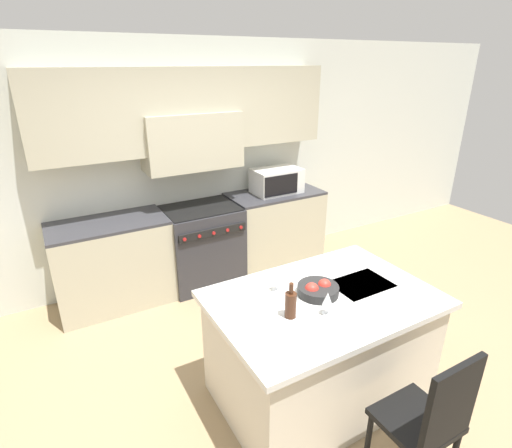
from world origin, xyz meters
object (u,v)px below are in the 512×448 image
at_px(microwave, 277,181).
at_px(wine_bottle, 291,304).
at_px(range_stove, 202,245).
at_px(wine_glass_near, 327,300).
at_px(wine_glass_far, 276,277).
at_px(island_chair, 430,418).
at_px(fruit_bowl, 318,289).

height_order(microwave, wine_bottle, microwave).
height_order(range_stove, wine_glass_near, wine_glass_near).
bearing_deg(wine_glass_far, microwave, 57.81).
bearing_deg(island_chair, wine_glass_near, 103.51).
height_order(wine_bottle, wine_glass_near, wine_bottle).
bearing_deg(range_stove, island_chair, -86.96).
height_order(island_chair, fruit_bowl, island_chair).
bearing_deg(island_chair, range_stove, 93.04).
distance_m(island_chair, wine_glass_near, 0.87).
distance_m(island_chair, fruit_bowl, 1.03).
relative_size(island_chair, fruit_bowl, 3.45).
xyz_separation_m(range_stove, wine_glass_near, (-0.02, -2.26, 0.54)).
relative_size(wine_glass_near, wine_glass_far, 1.00).
distance_m(range_stove, wine_glass_near, 2.32).
bearing_deg(wine_glass_far, wine_glass_near, -71.91).
xyz_separation_m(wine_glass_near, fruit_bowl, (0.10, 0.23, -0.07)).
xyz_separation_m(island_chair, wine_glass_near, (-0.18, 0.74, 0.43)).
distance_m(wine_glass_near, wine_glass_far, 0.44).
relative_size(island_chair, wine_bottle, 4.11).
relative_size(microwave, wine_glass_near, 3.53).
bearing_deg(microwave, wine_glass_near, -114.50).
relative_size(range_stove, island_chair, 0.90).
relative_size(wine_glass_near, fruit_bowl, 0.55).
distance_m(range_stove, microwave, 1.20).
distance_m(microwave, fruit_bowl, 2.26).
bearing_deg(wine_glass_near, wine_glass_far, 108.09).
bearing_deg(microwave, wine_glass_far, -122.19).
bearing_deg(fruit_bowl, wine_bottle, -158.19).
relative_size(range_stove, wine_glass_near, 5.61).
xyz_separation_m(microwave, wine_bottle, (-1.26, -2.18, -0.10)).
bearing_deg(range_stove, wine_glass_near, -90.46).
xyz_separation_m(range_stove, island_chair, (0.16, -3.00, 0.11)).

